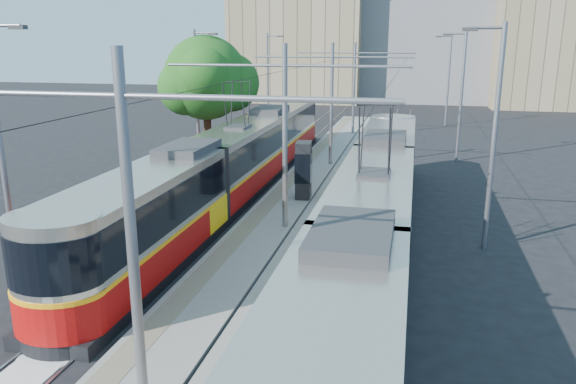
# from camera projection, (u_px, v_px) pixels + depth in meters

# --- Properties ---
(ground) EXTENTS (160.00, 160.00, 0.00)m
(ground) POSITION_uv_depth(u_px,v_px,m) (216.00, 332.00, 14.68)
(ground) COLOR black
(ground) RESTS_ON ground
(platform) EXTENTS (4.00, 50.00, 0.30)m
(platform) POSITION_uv_depth(u_px,v_px,m) (322.00, 178.00, 30.65)
(platform) COLOR gray
(platform) RESTS_ON ground
(tactile_strip_left) EXTENTS (0.70, 50.00, 0.01)m
(tactile_strip_left) POSITION_uv_depth(u_px,v_px,m) (296.00, 174.00, 30.92)
(tactile_strip_left) COLOR gray
(tactile_strip_left) RESTS_ON platform
(tactile_strip_right) EXTENTS (0.70, 50.00, 0.01)m
(tactile_strip_right) POSITION_uv_depth(u_px,v_px,m) (349.00, 176.00, 30.31)
(tactile_strip_right) COLOR gray
(tactile_strip_right) RESTS_ON platform
(rails) EXTENTS (8.71, 70.00, 0.03)m
(rails) POSITION_uv_depth(u_px,v_px,m) (322.00, 180.00, 30.69)
(rails) COLOR gray
(rails) RESTS_ON ground
(track_arrow) EXTENTS (1.20, 5.00, 0.01)m
(track_arrow) POSITION_uv_depth(u_px,v_px,m) (19.00, 379.00, 12.62)
(track_arrow) COLOR silver
(track_arrow) RESTS_ON ground
(tram_left) EXTENTS (2.43, 31.33, 5.50)m
(tram_left) POSITION_uv_depth(u_px,v_px,m) (239.00, 160.00, 27.64)
(tram_left) COLOR black
(tram_left) RESTS_ON ground
(tram_right) EXTENTS (2.43, 31.00, 5.50)m
(tram_right) POSITION_uv_depth(u_px,v_px,m) (372.00, 219.00, 18.02)
(tram_right) COLOR black
(tram_right) RESTS_ON ground
(catenary) EXTENTS (9.20, 70.00, 7.00)m
(catenary) POSITION_uv_depth(u_px,v_px,m) (314.00, 103.00, 26.84)
(catenary) COLOR gray
(catenary) RESTS_ON platform
(street_lamps) EXTENTS (15.18, 38.22, 8.00)m
(street_lamps) POSITION_uv_depth(u_px,v_px,m) (334.00, 97.00, 33.37)
(street_lamps) COLOR gray
(street_lamps) RESTS_ON ground
(shelter) EXTENTS (0.85, 1.25, 2.61)m
(shelter) POSITION_uv_depth(u_px,v_px,m) (304.00, 169.00, 25.91)
(shelter) COLOR black
(shelter) RESTS_ON platform
(tree) EXTENTS (5.32, 4.92, 7.73)m
(tree) POSITION_uv_depth(u_px,v_px,m) (212.00, 79.00, 32.47)
(tree) COLOR #382314
(tree) RESTS_ON ground
(building_left) EXTENTS (16.32, 12.24, 15.14)m
(building_left) POSITION_uv_depth(u_px,v_px,m) (300.00, 39.00, 71.35)
(building_left) COLOR #9C8A6A
(building_left) RESTS_ON ground
(building_centre) EXTENTS (18.36, 14.28, 14.60)m
(building_centre) POSITION_uv_depth(u_px,v_px,m) (429.00, 42.00, 71.79)
(building_centre) COLOR gray
(building_centre) RESTS_ON ground
(building_right) EXTENTS (14.28, 10.20, 12.41)m
(building_right) POSITION_uv_depth(u_px,v_px,m) (556.00, 52.00, 63.44)
(building_right) COLOR #9C8A6A
(building_right) RESTS_ON ground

